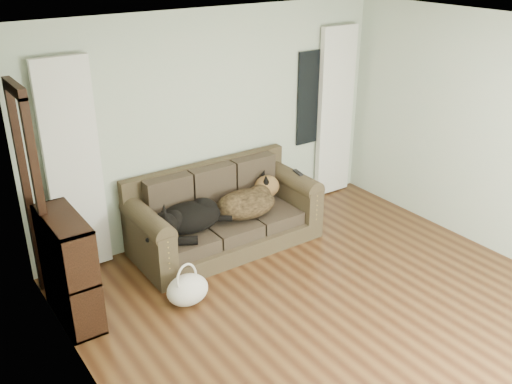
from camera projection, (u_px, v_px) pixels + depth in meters
floor at (358, 326)px, 5.26m from camera, size 5.00×5.00×0.00m
ceiling at (384, 39)px, 4.19m from camera, size 5.00×5.00×0.00m
wall_back at (215, 124)px, 6.60m from camera, size 4.50×0.04×2.60m
wall_left at (110, 285)px, 3.56m from camera, size 0.04×5.00×2.60m
curtain_left at (74, 169)px, 5.72m from camera, size 0.55×0.08×2.25m
curtain_right at (335, 113)px, 7.53m from camera, size 0.55×0.08×2.25m
window_pane at (313, 97)px, 7.28m from camera, size 0.50×0.03×1.20m
door_casing at (35, 203)px, 5.22m from camera, size 0.07×0.60×2.10m
sofa at (225, 210)px, 6.45m from camera, size 2.12×0.91×0.87m
dog_black_lab at (187, 220)px, 6.16m from camera, size 0.76×0.54×0.31m
dog_shepherd at (248, 203)px, 6.53m from camera, size 0.80×0.59×0.34m
tv_remote at (298, 172)px, 6.74m from camera, size 0.09×0.20×0.02m
tote_bag at (187, 289)px, 5.52m from camera, size 0.44×0.35×0.31m
bookshelf at (69, 271)px, 5.19m from camera, size 0.39×0.86×1.05m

